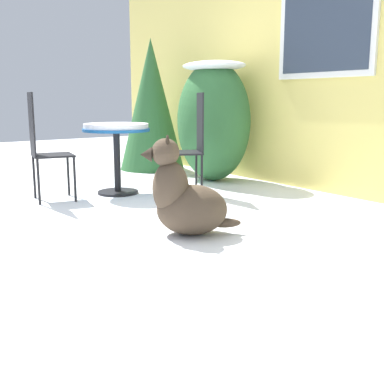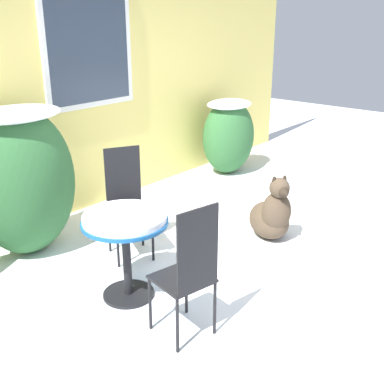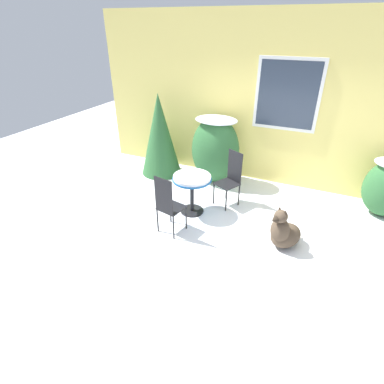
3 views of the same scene
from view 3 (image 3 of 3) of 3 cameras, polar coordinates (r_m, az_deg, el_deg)
ground_plane at (r=5.01m, az=9.84°, el=-8.52°), size 16.00×16.00×0.00m
house_wall at (r=6.29m, az=16.80°, el=15.65°), size 8.00×0.10×3.32m
shrub_left at (r=6.35m, az=4.43°, el=8.21°), size 1.02×0.78×1.42m
evergreen_bush at (r=6.74m, az=-6.15°, el=10.74°), size 0.90×0.90×1.79m
patio_table at (r=5.27m, az=-0.00°, el=1.77°), size 0.69×0.69×0.73m
patio_chair_near_table at (r=5.60m, az=7.34°, el=2.77°), size 0.50×0.50×1.04m
patio_chair_far_side at (r=4.75m, az=-4.60°, el=-2.33°), size 0.44×0.44×1.04m
dog at (r=4.82m, az=17.08°, el=-7.40°), size 0.61×0.66×0.73m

